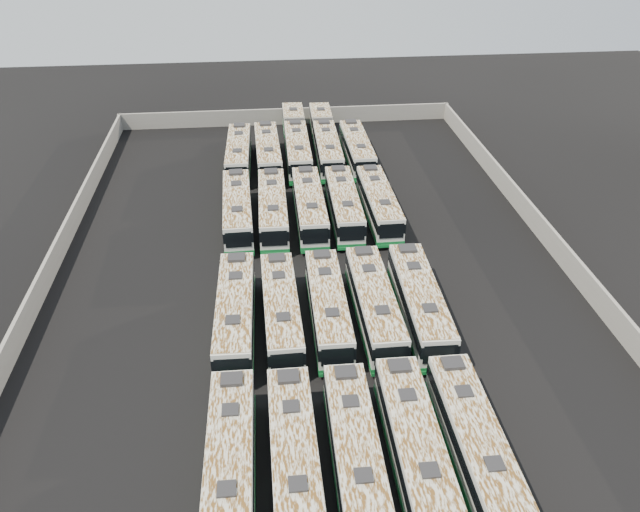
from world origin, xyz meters
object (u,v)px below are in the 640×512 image
at_px(bus_front_far_left, 231,465).
at_px(bus_back_right, 325,140).
at_px(bus_back_center, 296,140).
at_px(bus_back_far_right, 357,149).
at_px(bus_midfront_center, 328,307).
at_px(bus_back_left, 268,153).
at_px(bus_midfront_far_right, 420,303).
at_px(bus_midback_left, 273,209).
at_px(bus_front_far_right, 475,444).
at_px(bus_midback_center, 310,207).
at_px(bus_front_right, 416,449).
at_px(bus_midfront_right, 374,305).
at_px(bus_midback_right, 344,205).
at_px(bus_midfront_left, 281,311).
at_px(bus_back_far_left, 239,154).
at_px(bus_front_left, 295,461).
at_px(bus_midback_far_left, 238,210).
at_px(bus_midback_far_right, 379,203).
at_px(bus_front_center, 356,454).
at_px(bus_midfront_far_left, 236,313).

distance_m(bus_front_far_left, bus_back_right, 49.31).
bearing_deg(bus_back_center, bus_back_far_right, -25.56).
height_order(bus_midfront_center, bus_back_left, bus_back_left).
height_order(bus_midfront_far_right, bus_midback_left, bus_midfront_far_right).
height_order(bus_front_far_right, bus_midback_center, bus_midback_center).
xyz_separation_m(bus_front_right, bus_midfront_right, (0.07, 13.97, -0.01)).
bearing_deg(bus_front_far_right, bus_front_right, -179.15).
relative_size(bus_midback_right, bus_back_right, 0.64).
height_order(bus_front_right, bus_midfront_left, bus_front_right).
distance_m(bus_front_right, bus_back_far_left, 45.93).
distance_m(bus_front_left, bus_back_right, 48.74).
height_order(bus_front_right, bus_midback_far_left, bus_midback_far_left).
bearing_deg(bus_midfront_left, bus_front_right, -64.17).
relative_size(bus_midback_far_left, bus_midback_far_right, 1.03).
relative_size(bus_front_left, bus_back_left, 0.97).
bearing_deg(bus_midback_center, bus_midfront_far_right, -66.85).
bearing_deg(bus_back_center, bus_midfront_center, -89.01).
xyz_separation_m(bus_midfront_far_right, bus_midback_right, (-3.60, 16.79, -0.04)).
xyz_separation_m(bus_midfront_right, bus_back_left, (-7.17, 30.58, 0.02)).
height_order(bus_front_far_right, bus_back_left, bus_back_left).
xyz_separation_m(bus_front_center, bus_midback_far_left, (-7.01, 30.54, 0.07)).
xyz_separation_m(bus_midfront_center, bus_back_left, (-3.63, 30.45, 0.08)).
height_order(bus_midfront_far_left, bus_midback_far_right, bus_midfront_far_left).
bearing_deg(bus_midfront_far_right, bus_back_center, 103.02).
bearing_deg(bus_front_right, bus_back_far_right, 86.17).
distance_m(bus_midfront_far_left, bus_midfront_left, 3.43).
relative_size(bus_midback_center, bus_midback_far_right, 1.03).
bearing_deg(bus_midback_center, bus_front_center, -89.73).
height_order(bus_midback_far_left, bus_back_left, bus_back_left).
xyz_separation_m(bus_midfront_far_left, bus_midback_far_left, (-0.02, 16.66, -0.00)).
relative_size(bus_back_left, bus_back_right, 0.66).
relative_size(bus_front_far_left, bus_midfront_far_right, 0.98).
bearing_deg(bus_front_left, bus_midback_far_right, 71.07).
bearing_deg(bus_midfront_center, bus_front_center, -89.54).
bearing_deg(bus_back_far_right, bus_back_left, -179.48).
relative_size(bus_midback_center, bus_back_far_left, 1.02).
relative_size(bus_front_right, bus_back_far_left, 1.01).
xyz_separation_m(bus_midfront_far_right, bus_midback_center, (-7.02, 16.68, -0.01)).
relative_size(bus_midfront_left, bus_back_far_left, 0.98).
bearing_deg(bus_front_far_left, bus_back_center, 82.55).
xyz_separation_m(bus_back_center, bus_back_far_right, (6.98, -3.47, -0.05)).
bearing_deg(bus_back_far_left, bus_midback_far_right, -43.79).
relative_size(bus_midfront_center, bus_midback_left, 0.97).
bearing_deg(bus_front_right, bus_front_center, -179.78).
xyz_separation_m(bus_midfront_far_left, bus_back_far_left, (-0.03, 30.82, -0.04)).
relative_size(bus_midfront_far_right, bus_back_right, 0.66).
xyz_separation_m(bus_midback_far_left, bus_back_far_right, (13.92, 14.13, -0.06)).
height_order(bus_front_right, bus_midfront_far_left, bus_midfront_far_left).
relative_size(bus_midfront_center, bus_back_center, 0.62).
height_order(bus_front_left, bus_midfront_center, bus_front_left).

